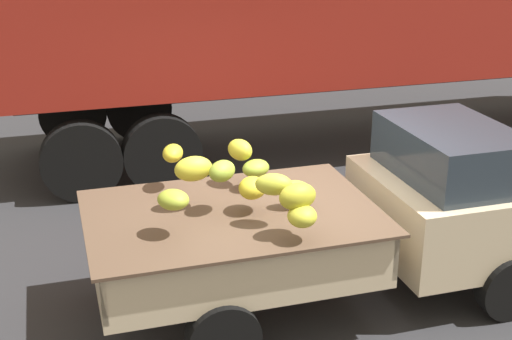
# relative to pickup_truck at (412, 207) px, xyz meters

# --- Properties ---
(ground) EXTENTS (220.00, 220.00, 0.00)m
(ground) POSITION_rel_pickup_truck_xyz_m (-1.18, 0.23, -0.88)
(ground) COLOR #28282B
(curb_strip) EXTENTS (80.00, 0.80, 0.16)m
(curb_strip) POSITION_rel_pickup_truck_xyz_m (-1.18, 8.78, -0.80)
(curb_strip) COLOR gray
(curb_strip) RESTS_ON ground
(pickup_truck) EXTENTS (4.78, 1.92, 1.70)m
(pickup_truck) POSITION_rel_pickup_truck_xyz_m (0.00, 0.00, 0.00)
(pickup_truck) COLOR #CCB793
(pickup_truck) RESTS_ON ground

